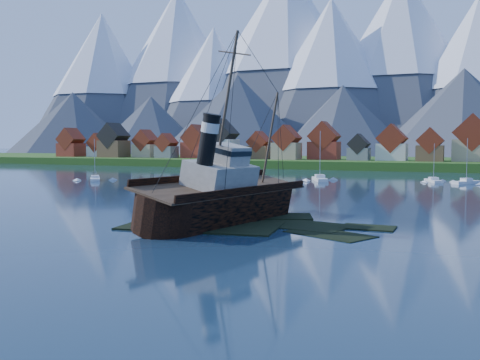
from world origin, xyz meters
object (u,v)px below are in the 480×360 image
at_px(sailboat_c, 320,180).
at_px(sailboat_e, 434,181).
at_px(sailboat_a, 95,180).
at_px(sailboat_d, 466,183).
at_px(tugboat_wreck, 226,197).

xyz_separation_m(sailboat_c, sailboat_e, (27.08, 7.20, -0.08)).
height_order(sailboat_a, sailboat_d, sailboat_d).
relative_size(tugboat_wreck, sailboat_e, 3.02).
xyz_separation_m(sailboat_a, sailboat_e, (80.87, 29.04, -0.03)).
distance_m(sailboat_a, sailboat_c, 58.06).
xyz_separation_m(sailboat_a, sailboat_c, (53.79, 21.85, 0.05)).
bearing_deg(tugboat_wreck, sailboat_c, 107.92).
bearing_deg(sailboat_e, tugboat_wreck, -124.41).
bearing_deg(sailboat_d, sailboat_a, -127.14).
bearing_deg(sailboat_a, sailboat_d, -22.15).
bearing_deg(sailboat_d, tugboat_wreck, -72.92).
bearing_deg(sailboat_c, tugboat_wreck, -108.60).
bearing_deg(sailboat_a, sailboat_c, -16.48).
distance_m(sailboat_d, sailboat_e, 8.10).
distance_m(sailboat_a, sailboat_d, 92.18).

